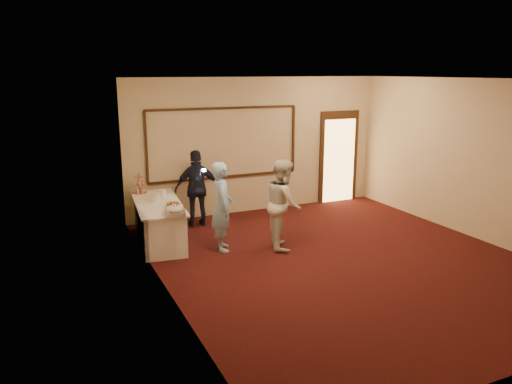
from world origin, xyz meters
TOP-DOWN VIEW (x-y plane):
  - floor at (0.00, 0.00)m, footprint 7.00×7.00m
  - room_walls at (0.00, 0.00)m, footprint 6.04×7.04m
  - wall_molding at (-0.80, 3.47)m, footprint 3.45×0.04m
  - doorway at (2.15, 3.45)m, footprint 1.05×0.07m
  - buffet_table at (-2.60, 2.20)m, footprint 1.02×2.16m
  - pavlova_tray at (-2.51, 1.32)m, footprint 0.43×0.53m
  - cupcake_stand at (-2.76, 3.09)m, footprint 0.30×0.30m
  - plate_stack_a at (-2.61, 2.29)m, footprint 0.18×0.18m
  - plate_stack_b at (-2.44, 2.56)m, footprint 0.17×0.17m
  - tart at (-2.41, 1.86)m, footprint 0.26×0.26m
  - man at (-1.66, 1.34)m, footprint 0.52×0.66m
  - woman at (-0.60, 1.03)m, footprint 0.84×0.94m
  - guest at (-1.63, 2.87)m, footprint 0.96×0.48m
  - camera_flash at (-1.52, 2.75)m, footprint 0.07×0.05m

SIDE VIEW (x-z plane):
  - floor at x=0.00m, z-range 0.00..0.00m
  - buffet_table at x=-2.60m, z-range 0.00..0.77m
  - guest at x=-1.63m, z-range 0.00..1.58m
  - tart at x=-2.41m, z-range 0.77..0.82m
  - man at x=-1.66m, z-range 0.00..1.60m
  - woman at x=-0.60m, z-range 0.00..1.62m
  - plate_stack_b at x=-2.44m, z-range 0.77..0.91m
  - pavlova_tray at x=-2.51m, z-range 0.76..0.93m
  - plate_stack_a at x=-2.61m, z-range 0.77..0.92m
  - cupcake_stand at x=-2.76m, z-range 0.71..1.15m
  - doorway at x=2.15m, z-range -0.02..2.18m
  - camera_flash at x=-1.52m, z-range 1.16..1.21m
  - wall_molding at x=-0.80m, z-range 0.83..2.38m
  - room_walls at x=0.00m, z-range 0.52..3.54m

